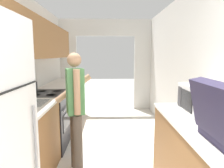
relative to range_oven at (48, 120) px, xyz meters
The scene contains 7 objects.
wall_left 1.07m from the range_oven, 132.61° to the right, with size 0.38×7.21×2.50m.
wall_right 2.45m from the range_oven, 16.33° to the right, with size 0.06×7.21×2.50m.
wall_far_with_doorway 2.74m from the range_oven, 68.34° to the left, with size 2.91×0.06×2.50m.
counter_left 0.36m from the range_oven, 91.34° to the left, with size 0.62×3.50×0.93m.
range_oven is the anchor object (origin of this frame).
person 0.96m from the range_oven, 49.55° to the right, with size 0.50×0.44×1.56m.
microwave 2.40m from the range_oven, 31.02° to the right, with size 0.39×0.45×0.30m.
Camera 1 is at (0.05, -0.75, 1.54)m, focal length 32.00 mm.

